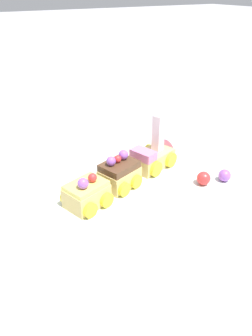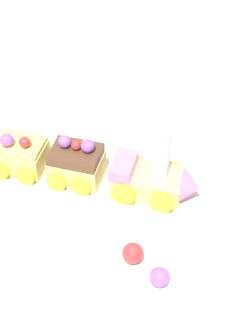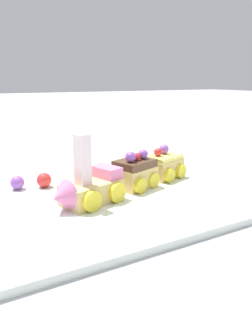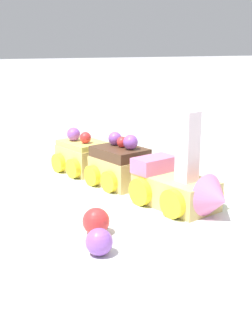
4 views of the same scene
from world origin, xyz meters
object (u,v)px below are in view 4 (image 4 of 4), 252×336
cake_train_locomotive (182,187)px  gumball_purple (99,242)px  gumball_red (96,221)px  cake_car_lemon (83,156)px  cake_car_chocolate (120,166)px

cake_train_locomotive → gumball_purple: (0.09, -0.13, -0.01)m
gumball_red → cake_car_lemon: bearing=166.8°
cake_car_lemon → gumball_purple: size_ratio=3.47×
cake_car_chocolate → cake_car_lemon: (-0.09, -0.03, -0.00)m
cake_car_lemon → gumball_red: size_ratio=3.19×
cake_train_locomotive → gumball_red: size_ratio=4.85×
cake_car_lemon → cake_train_locomotive: bearing=0.1°
cake_train_locomotive → cake_car_lemon: (-0.20, -0.06, -0.00)m
gumball_red → cake_train_locomotive: bearing=107.6°
gumball_red → gumball_purple: bearing=-14.5°
cake_car_lemon → gumball_red: cake_car_lemon is taller
cake_car_lemon → gumball_purple: cake_car_lemon is taller
cake_train_locomotive → cake_car_chocolate: (-0.11, -0.04, 0.00)m
gumball_purple → cake_train_locomotive: bearing=122.9°
gumball_red → cake_car_chocolate: bearing=151.1°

